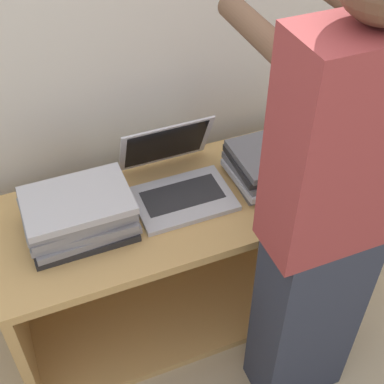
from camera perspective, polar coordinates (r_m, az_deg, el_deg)
ground_plane at (r=2.38m, az=1.92°, el=-17.10°), size 12.00×12.00×0.00m
wall_back at (r=2.03m, az=-5.36°, el=17.55°), size 8.00×0.05×2.40m
cart at (r=2.31m, az=-1.46°, el=-5.75°), size 1.45×0.58×0.66m
laptop_open at (r=2.03m, az=-1.57°, el=1.24°), size 0.37×0.37×0.26m
laptop_stack_left at (r=1.90m, az=-12.01°, el=-2.27°), size 0.38×0.28×0.16m
laptop_stack_right at (r=2.12m, az=9.20°, el=3.19°), size 0.39×0.28×0.14m
person at (r=1.66m, az=14.20°, el=-3.29°), size 0.40×0.54×1.77m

